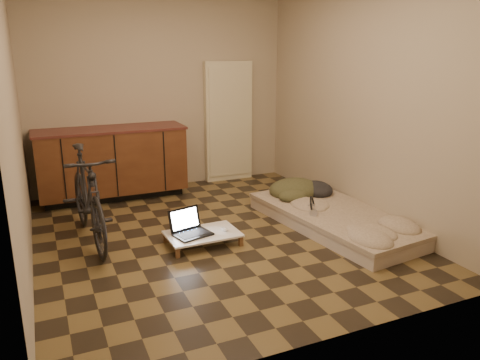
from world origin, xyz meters
name	(u,v)px	position (x,y,z in m)	size (l,w,h in m)	color
room_shell	(213,110)	(0.00, 0.00, 1.30)	(3.50, 4.00, 2.60)	brown
cabinets	(112,163)	(-0.75, 1.70, 0.47)	(1.84, 0.62, 0.91)	black
appliance_panel	(228,122)	(0.95, 1.94, 0.85)	(0.70, 0.10, 1.70)	beige
bicycle	(87,192)	(-1.20, 0.34, 0.52)	(0.47, 1.61, 1.04)	black
futon	(336,218)	(1.30, -0.29, 0.09)	(1.21, 2.13, 0.17)	#C2B09B
clothing_pile	(301,183)	(1.26, 0.41, 0.31)	(0.67, 0.56, 0.27)	#3C3D23
headphones	(313,205)	(1.02, -0.24, 0.26)	(0.25, 0.23, 0.16)	black
lap_desk	(203,234)	(-0.20, -0.17, 0.10)	(0.72, 0.47, 0.12)	brown
laptop	(190,229)	(-0.32, -0.14, 0.17)	(0.41, 0.38, 0.24)	black
mouse	(225,229)	(0.02, -0.21, 0.13)	(0.06, 0.10, 0.03)	white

